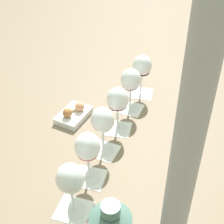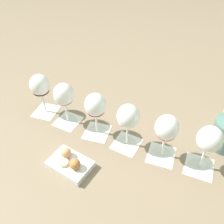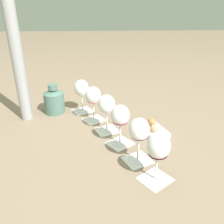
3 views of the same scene
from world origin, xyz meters
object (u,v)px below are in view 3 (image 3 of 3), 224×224
(wine_glass_3, at_px, (120,117))
(snack_dish, at_px, (153,129))
(wine_glass_1, at_px, (93,97))
(wine_glass_0, at_px, (81,90))
(umbrella_pole, at_px, (15,43))
(wine_glass_2, at_px, (107,106))
(ceramic_vase, at_px, (54,101))
(wine_glass_5, at_px, (158,149))
(wine_glass_4, at_px, (139,132))

(wine_glass_3, relative_size, snack_dish, 1.09)
(wine_glass_1, relative_size, snack_dish, 1.09)
(wine_glass_0, bearing_deg, umbrella_pole, -75.19)
(wine_glass_0, xyz_separation_m, wine_glass_2, (0.22, 0.13, -0.00))
(ceramic_vase, relative_size, snack_dish, 0.98)
(wine_glass_5, bearing_deg, wine_glass_1, -154.33)
(snack_dish, bearing_deg, ceramic_vase, -117.02)
(wine_glass_0, bearing_deg, wine_glass_3, 28.12)
(wine_glass_0, bearing_deg, ceramic_vase, -86.68)
(wine_glass_5, height_order, ceramic_vase, wine_glass_5)
(wine_glass_2, relative_size, ceramic_vase, 1.11)
(wine_glass_5, height_order, umbrella_pole, umbrella_pole)
(ceramic_vase, bearing_deg, wine_glass_0, 93.32)
(wine_glass_5, distance_m, umbrella_pole, 0.79)
(wine_glass_2, distance_m, wine_glass_3, 0.12)
(wine_glass_4, relative_size, wine_glass_5, 1.00)
(wine_glass_3, height_order, wine_glass_4, same)
(ceramic_vase, height_order, snack_dish, ceramic_vase)
(wine_glass_1, relative_size, wine_glass_5, 1.00)
(wine_glass_1, distance_m, wine_glass_5, 0.50)
(wine_glass_2, relative_size, wine_glass_3, 1.00)
(wine_glass_1, relative_size, wine_glass_3, 1.00)
(wine_glass_0, relative_size, wine_glass_1, 1.00)
(snack_dish, bearing_deg, wine_glass_0, -127.17)
(wine_glass_3, xyz_separation_m, snack_dish, (-0.08, 0.16, -0.10))
(wine_glass_4, xyz_separation_m, wine_glass_5, (0.11, 0.05, 0.00))
(wine_glass_2, distance_m, ceramic_vase, 0.35)
(wine_glass_3, relative_size, wine_glass_4, 1.00)
(wine_glass_3, xyz_separation_m, ceramic_vase, (-0.33, -0.33, -0.06))
(wine_glass_4, xyz_separation_m, ceramic_vase, (-0.45, -0.38, -0.06))
(wine_glass_5, distance_m, ceramic_vase, 0.70)
(wine_glass_0, xyz_separation_m, wine_glass_1, (0.11, 0.06, 0.00))
(wine_glass_3, distance_m, umbrella_pole, 0.59)
(umbrella_pole, bearing_deg, wine_glass_1, 84.07)
(wine_glass_0, xyz_separation_m, wine_glass_5, (0.56, 0.28, 0.00))
(wine_glass_3, height_order, umbrella_pole, umbrella_pole)
(wine_glass_5, relative_size, ceramic_vase, 1.11)
(wine_glass_0, distance_m, wine_glass_4, 0.51)
(wine_glass_0, bearing_deg, wine_glass_1, 30.40)
(wine_glass_3, xyz_separation_m, umbrella_pole, (-0.26, -0.46, 0.26))
(wine_glass_3, height_order, snack_dish, wine_glass_3)
(wine_glass_0, relative_size, wine_glass_3, 1.00)
(wine_glass_3, bearing_deg, wine_glass_0, -151.88)
(wine_glass_1, bearing_deg, wine_glass_2, 29.20)
(wine_glass_2, xyz_separation_m, umbrella_pole, (-0.15, -0.41, 0.26))
(wine_glass_2, distance_m, wine_glass_4, 0.26)
(wine_glass_2, xyz_separation_m, wine_glass_5, (0.34, 0.16, 0.00))
(wine_glass_1, height_order, wine_glass_5, same)
(wine_glass_5, relative_size, snack_dish, 1.09)
(wine_glass_0, distance_m, umbrella_pole, 0.39)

